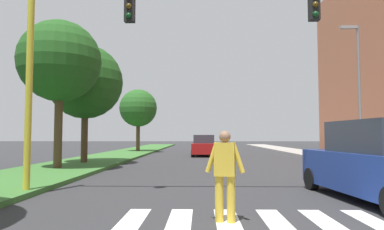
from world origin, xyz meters
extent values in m
plane|color=#2D2D30|center=(0.00, 30.00, 0.00)|extent=(140.00, 140.00, 0.00)
cube|color=silver|center=(-2.25, 7.98, 0.00)|extent=(0.45, 2.20, 0.01)
cube|color=silver|center=(-1.35, 7.98, 0.00)|extent=(0.45, 2.20, 0.01)
cube|color=silver|center=(-0.45, 7.98, 0.00)|extent=(0.45, 2.20, 0.01)
cube|color=silver|center=(0.45, 7.98, 0.00)|extent=(0.45, 2.20, 0.01)
cube|color=silver|center=(1.35, 7.98, 0.00)|extent=(0.45, 2.20, 0.01)
cube|color=silver|center=(2.25, 7.98, 0.00)|extent=(0.45, 2.20, 0.01)
cube|color=#386B2D|center=(-7.38, 28.00, 0.07)|extent=(4.11, 64.00, 0.15)
cylinder|color=#4C3823|center=(-7.40, 17.01, 2.02)|extent=(0.36, 0.36, 3.74)
sphere|color=#1E4C19|center=(-7.40, 17.01, 5.01)|extent=(3.72, 3.72, 3.72)
cylinder|color=#4C3823|center=(-7.31, 20.30, 1.75)|extent=(0.36, 0.36, 3.19)
sphere|color=#1E4C19|center=(-7.31, 20.30, 4.57)|extent=(4.08, 4.08, 4.08)
cylinder|color=#4C3823|center=(-6.89, 34.21, 1.65)|extent=(0.36, 0.36, 3.01)
sphere|color=#23561E|center=(-6.89, 34.21, 4.22)|extent=(3.56, 3.56, 3.56)
cube|color=#9E9991|center=(8.19, 28.00, 0.07)|extent=(3.00, 64.00, 0.15)
cylinder|color=gold|center=(-5.63, 10.73, 3.15)|extent=(0.18, 0.18, 6.00)
cube|color=black|center=(-2.89, 10.73, 5.10)|extent=(0.28, 0.20, 0.80)
sphere|color=#4C380F|center=(-2.89, 10.61, 5.10)|extent=(0.16, 0.16, 0.16)
sphere|color=#0F3F19|center=(-2.89, 10.61, 4.84)|extent=(0.16, 0.16, 0.16)
cube|color=black|center=(2.12, 10.73, 5.10)|extent=(0.28, 0.20, 0.80)
sphere|color=#4C380F|center=(2.12, 10.61, 5.10)|extent=(0.16, 0.16, 0.16)
sphere|color=#0F3F19|center=(2.12, 10.61, 4.84)|extent=(0.16, 0.16, 0.16)
cylinder|color=slate|center=(7.69, 20.40, 3.90)|extent=(0.14, 0.14, 7.50)
cube|color=gray|center=(7.19, 20.40, 7.55)|extent=(0.90, 0.24, 0.16)
cylinder|color=gold|center=(-0.39, 7.96, 0.42)|extent=(0.19, 0.19, 0.85)
cylinder|color=gold|center=(-0.61, 8.01, 0.42)|extent=(0.19, 0.19, 0.85)
cube|color=gold|center=(-0.50, 7.98, 1.16)|extent=(0.42, 0.31, 0.62)
cylinder|color=gold|center=(-0.27, 7.93, 1.19)|extent=(0.28, 0.14, 0.58)
cylinder|color=gold|center=(-0.74, 8.03, 1.19)|extent=(0.28, 0.14, 0.58)
sphere|color=#8C664C|center=(-0.50, 7.98, 1.58)|extent=(0.26, 0.26, 0.22)
cube|color=navy|center=(3.40, 10.18, 0.70)|extent=(2.38, 4.78, 0.96)
cube|color=#2D333D|center=(3.42, 9.95, 1.58)|extent=(1.93, 2.69, 0.79)
cylinder|color=black|center=(2.34, 11.92, 0.32)|extent=(0.29, 0.66, 0.64)
cylinder|color=black|center=(4.07, 12.11, 0.32)|extent=(0.29, 0.66, 0.64)
cube|color=maroon|center=(-0.67, 29.02, 0.61)|extent=(1.92, 4.63, 0.79)
cube|color=#2D333D|center=(-0.68, 28.79, 1.33)|extent=(1.63, 2.11, 0.64)
cylinder|color=black|center=(-1.43, 30.88, 0.32)|extent=(0.24, 0.65, 0.64)
cylinder|color=black|center=(0.19, 30.83, 0.32)|extent=(0.24, 0.65, 0.64)
cylinder|color=black|center=(-1.54, 27.20, 0.32)|extent=(0.24, 0.65, 0.64)
cylinder|color=black|center=(0.09, 27.15, 0.32)|extent=(0.24, 0.65, 0.64)
camera|label=1|loc=(-0.96, 1.48, 1.60)|focal=32.43mm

